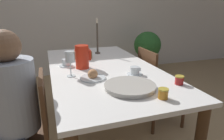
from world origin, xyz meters
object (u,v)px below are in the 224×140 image
at_px(red_pitcher, 82,57).
at_px(fruit_bowl, 83,54).
at_px(candlestick_tall, 97,40).
at_px(wine_glass_water, 70,58).
at_px(jam_jar_red, 163,93).
at_px(person_seated, 8,107).
at_px(teacup_near_person, 135,71).
at_px(jam_jar_amber, 179,80).
at_px(chair_opposite, 156,85).
at_px(chair_person_side, 27,133).
at_px(serving_tray, 130,86).
at_px(potted_plant, 147,47).
at_px(teacup_across, 66,63).
at_px(bread_plate, 93,76).

bearing_deg(red_pitcher, fruit_bowl, 78.53).
height_order(fruit_bowl, candlestick_tall, candlestick_tall).
relative_size(wine_glass_water, jam_jar_red, 3.20).
bearing_deg(person_seated, teacup_near_person, -84.60).
xyz_separation_m(jam_jar_amber, fruit_bowl, (-0.49, 0.93, 0.01)).
xyz_separation_m(wine_glass_water, fruit_bowl, (0.19, 0.53, -0.10)).
relative_size(chair_opposite, red_pitcher, 4.33).
bearing_deg(chair_person_side, serving_tray, -104.94).
bearing_deg(potted_plant, jam_jar_red, -116.40).
distance_m(wine_glass_water, candlestick_tall, 0.81).
xyz_separation_m(chair_opposite, candlestick_tall, (-0.55, 0.41, 0.47)).
bearing_deg(person_seated, serving_tray, -102.11).
xyz_separation_m(jam_jar_red, fruit_bowl, (-0.26, 1.09, 0.01)).
xyz_separation_m(jam_jar_amber, candlestick_tall, (-0.29, 1.11, 0.12)).
bearing_deg(candlestick_tall, jam_jar_amber, -75.31).
bearing_deg(teacup_near_person, red_pitcher, 139.13).
distance_m(red_pitcher, jam_jar_amber, 0.82).
bearing_deg(jam_jar_red, red_pitcher, 113.83).
bearing_deg(person_seated, potted_plant, -45.20).
xyz_separation_m(fruit_bowl, candlestick_tall, (0.20, 0.18, 0.11)).
xyz_separation_m(chair_person_side, serving_tray, (0.67, -0.18, 0.33)).
relative_size(person_seated, teacup_near_person, 9.44).
height_order(red_pitcher, jam_jar_amber, red_pitcher).
xyz_separation_m(wine_glass_water, jam_jar_amber, (0.69, -0.41, -0.11)).
bearing_deg(person_seated, fruit_bowl, -40.08).
distance_m(chair_opposite, candlestick_tall, 0.83).
relative_size(red_pitcher, jam_jar_amber, 3.25).
distance_m(wine_glass_water, teacup_across, 0.32).
distance_m(person_seated, potted_plant, 2.95).
height_order(jam_jar_red, fruit_bowl, fruit_bowl).
relative_size(serving_tray, jam_jar_red, 5.52).
bearing_deg(wine_glass_water, serving_tray, -47.94).
xyz_separation_m(wine_glass_water, jam_jar_red, (0.46, -0.57, -0.11)).
bearing_deg(jam_jar_red, candlestick_tall, 92.85).
distance_m(teacup_across, bread_plate, 0.43).
relative_size(red_pitcher, candlestick_tall, 0.51).
distance_m(serving_tray, jam_jar_red, 0.23).
height_order(person_seated, wine_glass_water, person_seated).
distance_m(chair_person_side, person_seated, 0.24).
bearing_deg(bread_plate, teacup_near_person, -2.21).
relative_size(jam_jar_amber, potted_plant, 0.07).
xyz_separation_m(wine_glass_water, bread_plate, (0.15, -0.11, -0.13)).
distance_m(serving_tray, jam_jar_amber, 0.35).
height_order(person_seated, bread_plate, person_seated).
distance_m(person_seated, wine_glass_water, 0.53).
distance_m(red_pitcher, serving_tray, 0.60).
relative_size(teacup_near_person, bread_plate, 0.65).
distance_m(chair_person_side, jam_jar_red, 0.95).
bearing_deg(teacup_near_person, serving_tray, -120.86).
distance_m(bread_plate, candlestick_tall, 0.86).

